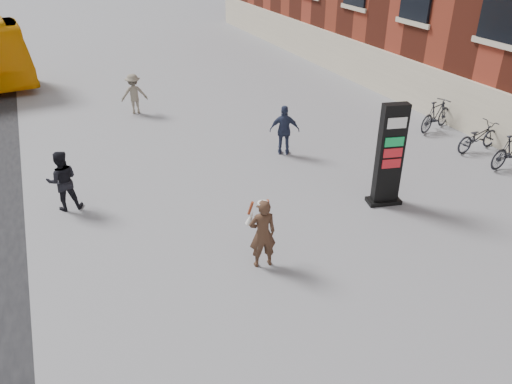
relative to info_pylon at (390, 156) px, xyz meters
name	(u,v)px	position (x,y,z in m)	size (l,w,h in m)	color
ground	(282,269)	(-3.76, -1.50, -1.36)	(100.00, 100.00, 0.00)	#9E9EA3
info_pylon	(390,156)	(0.00, 0.00, 0.00)	(0.95, 0.63, 2.73)	black
woman	(262,233)	(-4.07, -1.16, -0.54)	(0.66, 0.62, 1.61)	#372517
pedestrian_a	(63,181)	(-7.69, 3.08, -0.56)	(0.78, 0.61, 1.60)	black
pedestrian_b	(134,94)	(-4.53, 9.64, -0.60)	(0.99, 0.57, 1.53)	#796F5E
pedestrian_c	(285,130)	(-1.00, 3.89, -0.56)	(0.94, 0.39, 1.60)	#2B334F
bike_5	(512,150)	(4.84, 0.28, -0.83)	(0.50, 1.77, 1.06)	black
bike_6	(478,137)	(4.84, 1.62, -0.90)	(0.61, 1.76, 0.93)	black
bike_7	(436,115)	(4.84, 3.59, -0.82)	(0.51, 1.82, 1.09)	black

